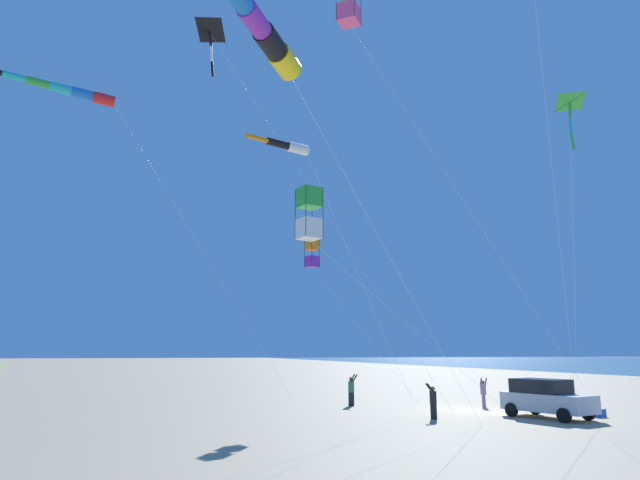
{
  "coord_description": "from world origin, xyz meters",
  "views": [
    {
      "loc": [
        -16.78,
        -27.8,
        3.15
      ],
      "look_at": [
        -10.71,
        -7.02,
        7.66
      ],
      "focal_mm": 30.36,
      "sensor_mm": 36.0,
      "label": 1
    }
  ],
  "objects_px": {
    "cooler_box": "(598,413)",
    "kite_windsock_rainbow_low_near": "(260,28)",
    "parked_car": "(546,398)",
    "kite_box_green_low_center": "(309,214)",
    "kite_delta_small_distant": "(569,103)",
    "kite_windsock_red_high_left": "(68,90)",
    "kite_delta_yellow_midlevel": "(209,32)",
    "kite_windsock_purple_drifting": "(287,146)",
    "person_child_grey_jacket": "(483,391)",
    "kite_box_white_trailing": "(312,253)",
    "person_adult_flyer": "(433,399)",
    "person_child_green_jacket": "(351,389)",
    "kite_box_long_streamer_right": "(349,1)"
  },
  "relations": [
    {
      "from": "cooler_box",
      "to": "kite_windsock_rainbow_low_near",
      "type": "height_order",
      "value": "kite_windsock_rainbow_low_near"
    },
    {
      "from": "parked_car",
      "to": "kite_box_green_low_center",
      "type": "bearing_deg",
      "value": -160.39
    },
    {
      "from": "kite_delta_small_distant",
      "to": "kite_windsock_rainbow_low_near",
      "type": "bearing_deg",
      "value": -152.5
    },
    {
      "from": "kite_windsock_red_high_left",
      "to": "kite_delta_small_distant",
      "type": "bearing_deg",
      "value": -27.53
    },
    {
      "from": "kite_delta_yellow_midlevel",
      "to": "kite_windsock_purple_drifting",
      "type": "xyz_separation_m",
      "value": [
        3.34,
        -3.79,
        -7.3
      ]
    },
    {
      "from": "person_child_grey_jacket",
      "to": "kite_windsock_purple_drifting",
      "type": "height_order",
      "value": "kite_windsock_purple_drifting"
    },
    {
      "from": "parked_car",
      "to": "kite_windsock_purple_drifting",
      "type": "distance_m",
      "value": 17.53
    },
    {
      "from": "kite_delta_yellow_midlevel",
      "to": "kite_delta_small_distant",
      "type": "distance_m",
      "value": 17.78
    },
    {
      "from": "parked_car",
      "to": "kite_box_white_trailing",
      "type": "relative_size",
      "value": 0.49
    },
    {
      "from": "person_adult_flyer",
      "to": "kite_windsock_red_high_left",
      "type": "bearing_deg",
      "value": 164.79
    },
    {
      "from": "kite_windsock_purple_drifting",
      "to": "person_child_green_jacket",
      "type": "bearing_deg",
      "value": 57.4
    },
    {
      "from": "person_child_green_jacket",
      "to": "kite_box_green_low_center",
      "type": "relative_size",
      "value": 0.14
    },
    {
      "from": "kite_windsock_rainbow_low_near",
      "to": "parked_car",
      "type": "bearing_deg",
      "value": 38.18
    },
    {
      "from": "kite_box_long_streamer_right",
      "to": "person_child_grey_jacket",
      "type": "bearing_deg",
      "value": 40.77
    },
    {
      "from": "parked_car",
      "to": "person_child_grey_jacket",
      "type": "distance_m",
      "value": 5.73
    },
    {
      "from": "kite_windsock_rainbow_low_near",
      "to": "kite_windsock_purple_drifting",
      "type": "bearing_deg",
      "value": 74.54
    },
    {
      "from": "person_child_grey_jacket",
      "to": "kite_windsock_red_high_left",
      "type": "relative_size",
      "value": 0.09
    },
    {
      "from": "cooler_box",
      "to": "kite_windsock_red_high_left",
      "type": "xyz_separation_m",
      "value": [
        -26.68,
        6.46,
        16.75
      ]
    },
    {
      "from": "person_child_grey_jacket",
      "to": "kite_windsock_red_high_left",
      "type": "height_order",
      "value": "kite_windsock_red_high_left"
    },
    {
      "from": "kite_windsock_red_high_left",
      "to": "kite_box_white_trailing",
      "type": "bearing_deg",
      "value": -3.02
    },
    {
      "from": "person_child_grey_jacket",
      "to": "kite_box_long_streamer_right",
      "type": "xyz_separation_m",
      "value": [
        -11.8,
        -10.17,
        16.61
      ]
    },
    {
      "from": "cooler_box",
      "to": "person_adult_flyer",
      "type": "height_order",
      "value": "person_adult_flyer"
    },
    {
      "from": "kite_box_green_low_center",
      "to": "kite_windsock_red_high_left",
      "type": "relative_size",
      "value": 0.72
    },
    {
      "from": "kite_box_white_trailing",
      "to": "kite_windsock_purple_drifting",
      "type": "bearing_deg",
      "value": -113.83
    },
    {
      "from": "person_child_grey_jacket",
      "to": "person_adult_flyer",
      "type": "bearing_deg",
      "value": -141.39
    },
    {
      "from": "person_child_green_jacket",
      "to": "cooler_box",
      "type": "bearing_deg",
      "value": -41.61
    },
    {
      "from": "person_adult_flyer",
      "to": "kite_windsock_red_high_left",
      "type": "distance_m",
      "value": 24.88
    },
    {
      "from": "parked_car",
      "to": "cooler_box",
      "type": "bearing_deg",
      "value": -6.4
    },
    {
      "from": "kite_box_green_low_center",
      "to": "parked_car",
      "type": "bearing_deg",
      "value": 19.61
    },
    {
      "from": "kite_box_long_streamer_right",
      "to": "kite_windsock_red_high_left",
      "type": "distance_m",
      "value": 16.23
    },
    {
      "from": "parked_car",
      "to": "kite_windsock_red_high_left",
      "type": "height_order",
      "value": "kite_windsock_red_high_left"
    },
    {
      "from": "kite_windsock_rainbow_low_near",
      "to": "kite_delta_small_distant",
      "type": "height_order",
      "value": "kite_delta_small_distant"
    },
    {
      "from": "cooler_box",
      "to": "kite_windsock_purple_drifting",
      "type": "distance_m",
      "value": 20.16
    },
    {
      "from": "kite_delta_small_distant",
      "to": "person_child_grey_jacket",
      "type": "bearing_deg",
      "value": 80.05
    },
    {
      "from": "kite_box_white_trailing",
      "to": "kite_delta_yellow_midlevel",
      "type": "bearing_deg",
      "value": -153.84
    },
    {
      "from": "cooler_box",
      "to": "person_child_green_jacket",
      "type": "distance_m",
      "value": 13.27
    },
    {
      "from": "person_adult_flyer",
      "to": "kite_box_white_trailing",
      "type": "xyz_separation_m",
      "value": [
        -4.91,
        4.28,
        7.68
      ]
    },
    {
      "from": "person_adult_flyer",
      "to": "kite_box_green_low_center",
      "type": "height_order",
      "value": "kite_box_green_low_center"
    },
    {
      "from": "person_child_grey_jacket",
      "to": "kite_windsock_red_high_left",
      "type": "distance_m",
      "value": 28.94
    },
    {
      "from": "cooler_box",
      "to": "kite_windsock_purple_drifting",
      "type": "xyz_separation_m",
      "value": [
        -16.29,
        -1.19,
        11.8
      ]
    },
    {
      "from": "kite_windsock_red_high_left",
      "to": "kite_delta_small_distant",
      "type": "xyz_separation_m",
      "value": [
        22.12,
        -11.53,
        -3.1
      ]
    },
    {
      "from": "kite_delta_yellow_midlevel",
      "to": "kite_box_white_trailing",
      "type": "bearing_deg",
      "value": 26.16
    },
    {
      "from": "person_adult_flyer",
      "to": "kite_delta_yellow_midlevel",
      "type": "relative_size",
      "value": 0.08
    },
    {
      "from": "kite_windsock_rainbow_low_near",
      "to": "person_child_grey_jacket",
      "type": "bearing_deg",
      "value": 48.16
    },
    {
      "from": "kite_windsock_rainbow_low_near",
      "to": "kite_delta_yellow_midlevel",
      "type": "distance_m",
      "value": 18.12
    },
    {
      "from": "person_adult_flyer",
      "to": "kite_windsock_rainbow_low_near",
      "type": "xyz_separation_m",
      "value": [
        -11.2,
        -14.33,
        8.95
      ]
    },
    {
      "from": "parked_car",
      "to": "kite_windsock_purple_drifting",
      "type": "relative_size",
      "value": 0.38
    },
    {
      "from": "parked_car",
      "to": "kite_windsock_purple_drifting",
      "type": "height_order",
      "value": "kite_windsock_purple_drifting"
    },
    {
      "from": "cooler_box",
      "to": "person_child_grey_jacket",
      "type": "height_order",
      "value": "person_child_grey_jacket"
    },
    {
      "from": "kite_box_white_trailing",
      "to": "kite_windsock_rainbow_low_near",
      "type": "bearing_deg",
      "value": -108.68
    }
  ]
}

